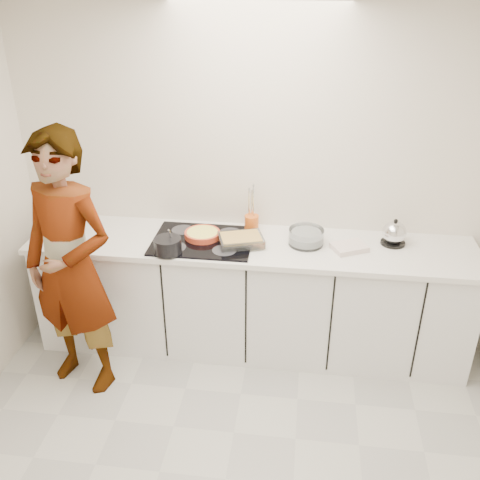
# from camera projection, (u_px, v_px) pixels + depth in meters

# --- Properties ---
(floor) EXTENTS (3.60, 3.20, 0.00)m
(floor) POSITION_uv_depth(u_px,v_px,m) (225.00, 479.00, 3.15)
(floor) COLOR beige
(floor) RESTS_ON ground
(wall_back) EXTENTS (3.60, 0.00, 2.60)m
(wall_back) POSITION_uv_depth(u_px,v_px,m) (256.00, 177.00, 3.96)
(wall_back) COLOR silver
(wall_back) RESTS_ON ground
(base_cabinets) EXTENTS (3.20, 0.58, 0.87)m
(base_cabinets) POSITION_uv_depth(u_px,v_px,m) (250.00, 298.00, 4.08)
(base_cabinets) COLOR white
(base_cabinets) RESTS_ON floor
(countertop) EXTENTS (3.24, 0.64, 0.04)m
(countertop) POSITION_uv_depth(u_px,v_px,m) (251.00, 246.00, 3.87)
(countertop) COLOR white
(countertop) RESTS_ON base_cabinets
(hob) EXTENTS (0.72, 0.54, 0.01)m
(hob) POSITION_uv_depth(u_px,v_px,m) (203.00, 241.00, 3.88)
(hob) COLOR black
(hob) RESTS_ON countertop
(tart_dish) EXTENTS (0.30, 0.30, 0.04)m
(tart_dish) POSITION_uv_depth(u_px,v_px,m) (202.00, 234.00, 3.91)
(tart_dish) COLOR #CC4326
(tart_dish) RESTS_ON hob
(saucepan) EXTENTS (0.25, 0.25, 0.18)m
(saucepan) POSITION_uv_depth(u_px,v_px,m) (168.00, 245.00, 3.69)
(saucepan) COLOR black
(saucepan) RESTS_ON hob
(baking_dish) EXTENTS (0.36, 0.31, 0.06)m
(baking_dish) POSITION_uv_depth(u_px,v_px,m) (241.00, 240.00, 3.81)
(baking_dish) COLOR silver
(baking_dish) RESTS_ON hob
(mixing_bowl) EXTENTS (0.29, 0.29, 0.12)m
(mixing_bowl) POSITION_uv_depth(u_px,v_px,m) (306.00, 237.00, 3.82)
(mixing_bowl) COLOR silver
(mixing_bowl) RESTS_ON countertop
(tea_towel) EXTENTS (0.28, 0.25, 0.04)m
(tea_towel) POSITION_uv_depth(u_px,v_px,m) (349.00, 247.00, 3.76)
(tea_towel) COLOR white
(tea_towel) RESTS_ON countertop
(kettle) EXTENTS (0.20, 0.20, 0.20)m
(kettle) POSITION_uv_depth(u_px,v_px,m) (394.00, 234.00, 3.81)
(kettle) COLOR black
(kettle) RESTS_ON countertop
(utensil_crock) EXTENTS (0.13, 0.13, 0.13)m
(utensil_crock) POSITION_uv_depth(u_px,v_px,m) (252.00, 224.00, 4.00)
(utensil_crock) COLOR #D95D1A
(utensil_crock) RESTS_ON countertop
(cook) EXTENTS (0.77, 0.61, 1.86)m
(cook) POSITION_uv_depth(u_px,v_px,m) (71.00, 267.00, 3.51)
(cook) COLOR white
(cook) RESTS_ON floor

